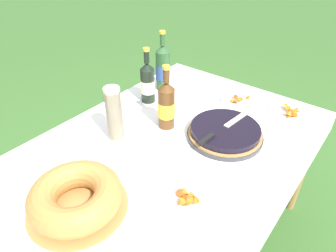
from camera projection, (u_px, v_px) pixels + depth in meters
garden_table at (152, 171)px, 1.31m from camera, size 1.77×1.05×0.72m
tablecloth at (152, 162)px, 1.29m from camera, size 1.78×1.06×0.10m
berry_tart at (225, 132)px, 1.39m from camera, size 0.35×0.35×0.06m
serving_knife at (222, 129)px, 1.35m from camera, size 0.38×0.07×0.01m
bundt_cake at (76, 197)px, 1.04m from camera, size 0.36×0.36×0.11m
cup_stack at (114, 115)px, 1.32m from camera, size 0.07×0.07×0.27m
cider_bottle_green at (163, 68)px, 1.73m from camera, size 0.08×0.08×0.35m
cider_bottle_amber at (166, 105)px, 1.42m from camera, size 0.08×0.08×0.32m
juice_bottle_red at (148, 83)px, 1.62m from camera, size 0.08×0.08×0.31m
snack_plate_near at (187, 201)px, 1.07m from camera, size 0.21×0.21×0.06m
snack_plate_right at (240, 101)px, 1.66m from camera, size 0.21×0.21×0.06m
snack_plate_far at (291, 113)px, 1.56m from camera, size 0.22×0.22×0.06m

